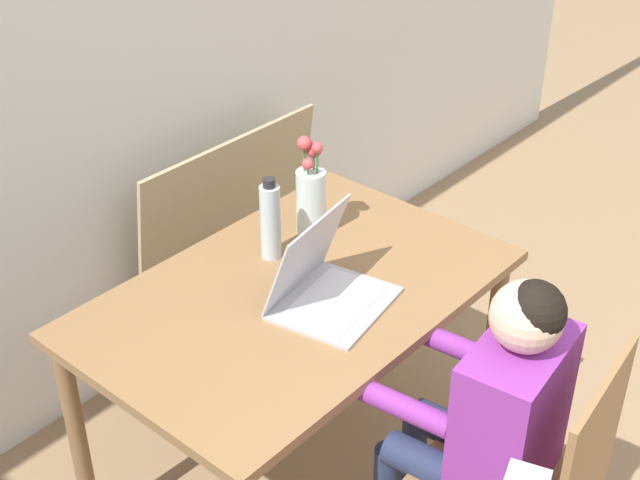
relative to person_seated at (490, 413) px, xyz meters
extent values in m
cube|color=olive|center=(-0.01, 0.61, 0.06)|extent=(1.16, 0.75, 0.03)
cylinder|color=olive|center=(0.52, 0.28, -0.30)|extent=(0.05, 0.05, 0.69)
cylinder|color=olive|center=(-0.54, 0.94, -0.30)|extent=(0.05, 0.05, 0.69)
cylinder|color=olive|center=(0.52, 0.94, -0.30)|extent=(0.05, 0.05, 0.69)
cube|color=olive|center=(0.03, -0.24, 0.01)|extent=(0.38, 0.06, 0.41)
cylinder|color=olive|center=(0.16, 0.14, -0.43)|extent=(0.04, 0.04, 0.43)
cube|color=purple|center=(0.01, -0.05, 0.02)|extent=(0.34, 0.21, 0.41)
sphere|color=beige|center=(0.01, -0.05, 0.30)|extent=(0.16, 0.16, 0.16)
sphere|color=black|center=(0.01, -0.07, 0.33)|extent=(0.14, 0.14, 0.14)
cylinder|color=navy|center=(0.06, 0.10, -0.18)|extent=(0.12, 0.29, 0.09)
cylinder|color=navy|center=(-0.08, 0.08, -0.18)|extent=(0.12, 0.29, 0.09)
cylinder|color=navy|center=(0.05, 0.23, -0.42)|extent=(0.08, 0.08, 0.45)
cylinder|color=purple|center=(0.12, 0.17, 0.04)|extent=(0.08, 0.24, 0.06)
cylinder|color=purple|center=(-0.15, 0.14, 0.04)|extent=(0.08, 0.24, 0.06)
cube|color=#B2B2B7|center=(0.01, 0.49, 0.08)|extent=(0.34, 0.30, 0.01)
cube|color=silver|center=(0.01, 0.49, 0.09)|extent=(0.29, 0.22, 0.00)
cube|color=#B2B2B7|center=(-0.01, 0.57, 0.21)|extent=(0.32, 0.14, 0.24)
cube|color=black|center=(-0.01, 0.57, 0.21)|extent=(0.28, 0.12, 0.21)
cylinder|color=silver|center=(0.24, 0.78, 0.18)|extent=(0.09, 0.09, 0.20)
cylinder|color=#3D7A38|center=(0.26, 0.78, 0.23)|extent=(0.01, 0.01, 0.22)
sphere|color=#CC4C4C|center=(0.26, 0.78, 0.34)|extent=(0.05, 0.05, 0.05)
cylinder|color=#3D7A38|center=(0.24, 0.79, 0.24)|extent=(0.01, 0.01, 0.25)
sphere|color=#CC4C4C|center=(0.24, 0.79, 0.37)|extent=(0.04, 0.04, 0.04)
cylinder|color=#3D7A38|center=(0.22, 0.77, 0.22)|extent=(0.01, 0.01, 0.20)
sphere|color=#CC4C4C|center=(0.22, 0.77, 0.32)|extent=(0.03, 0.03, 0.03)
cylinder|color=#3D7A38|center=(0.25, 0.76, 0.24)|extent=(0.01, 0.01, 0.24)
sphere|color=#CC4C4C|center=(0.25, 0.76, 0.36)|extent=(0.03, 0.03, 0.03)
cylinder|color=silver|center=(0.07, 0.77, 0.19)|extent=(0.06, 0.06, 0.22)
cylinder|color=#262628|center=(0.07, 0.77, 0.31)|extent=(0.03, 0.03, 0.02)
cube|color=tan|center=(0.39, 1.31, -0.23)|extent=(0.80, 0.13, 0.82)
camera|label=1|loc=(-1.45, -0.72, 1.45)|focal=50.00mm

